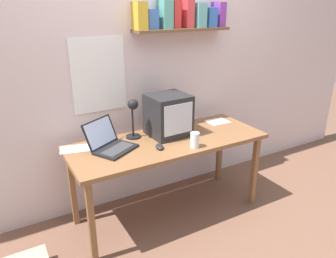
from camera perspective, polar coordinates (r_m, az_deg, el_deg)
ground_plane at (r=3.12m, az=0.00°, el=-14.27°), size 12.00×12.00×0.00m
back_wall at (r=2.99m, az=-4.28°, el=11.53°), size 5.60×0.24×2.60m
corner_desk at (r=2.79m, az=0.00°, el=-3.14°), size 1.68×0.65×0.73m
crt_monitor at (r=2.82m, az=0.04°, el=2.44°), size 0.35×0.33×0.36m
laptop at (r=2.62m, az=-10.22°, el=-2.25°), size 0.43×0.43×0.22m
desk_lamp at (r=2.72m, az=-6.11°, el=2.64°), size 0.13×0.16×0.35m
juice_glass at (r=2.61m, az=4.68°, el=-2.06°), size 0.07×0.07×0.13m
computer_mouse at (r=2.60m, az=-1.49°, el=-3.08°), size 0.08×0.12×0.03m
loose_paper_near_monitor at (r=3.22m, az=8.64°, el=1.31°), size 0.21×0.17×0.00m
loose_paper_near_laptop at (r=2.70m, az=-15.23°, el=-3.29°), size 0.32×0.21×0.00m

